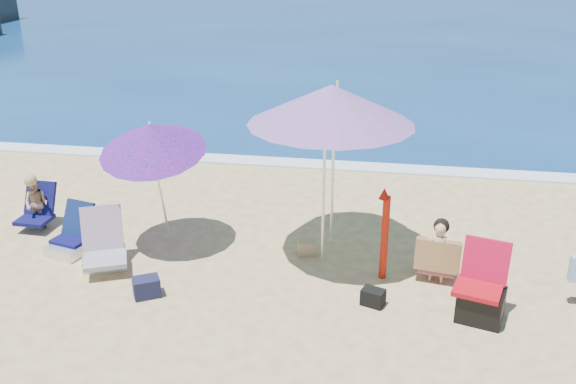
% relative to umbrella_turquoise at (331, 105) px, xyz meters
% --- Properties ---
extents(ground, '(120.00, 120.00, 0.00)m').
position_rel_umbrella_turquoise_xyz_m(ground, '(-0.19, -1.37, -2.18)').
color(ground, '#D8BC84').
rests_on(ground, ground).
extents(foam, '(120.00, 0.50, 0.04)m').
position_rel_umbrella_turquoise_xyz_m(foam, '(-0.19, 3.73, -2.16)').
color(foam, white).
rests_on(foam, ground).
extents(umbrella_turquoise, '(2.54, 2.54, 2.47)m').
position_rel_umbrella_turquoise_xyz_m(umbrella_turquoise, '(0.00, 0.00, 0.00)').
color(umbrella_turquoise, white).
rests_on(umbrella_turquoise, ground).
extents(umbrella_striped, '(1.90, 1.90, 2.29)m').
position_rel_umbrella_turquoise_xyz_m(umbrella_striped, '(-0.01, 0.44, -0.18)').
color(umbrella_striped, white).
rests_on(umbrella_striped, ground).
extents(umbrella_blue, '(1.47, 1.53, 1.99)m').
position_rel_umbrella_turquoise_xyz_m(umbrella_blue, '(-2.41, -0.07, -0.54)').
color(umbrella_blue, white).
rests_on(umbrella_blue, ground).
extents(furled_umbrella, '(0.17, 0.15, 1.27)m').
position_rel_umbrella_turquoise_xyz_m(furled_umbrella, '(0.76, -0.43, -1.48)').
color(furled_umbrella, '#B71D0D').
rests_on(furled_umbrella, ground).
extents(chair_navy, '(0.61, 0.76, 0.67)m').
position_rel_umbrella_turquoise_xyz_m(chair_navy, '(-3.59, -0.41, -2.00)').
color(chair_navy, '#0C0C45').
rests_on(chair_navy, ground).
extents(chair_rainbow, '(0.83, 0.93, 0.77)m').
position_rel_umbrella_turquoise_xyz_m(chair_rainbow, '(-2.95, -0.72, -1.97)').
color(chair_rainbow, '#DF564F').
rests_on(chair_rainbow, ground).
extents(camp_chair_left, '(0.68, 0.66, 0.92)m').
position_rel_umbrella_turquoise_xyz_m(camp_chair_left, '(1.91, -1.18, -1.90)').
color(camp_chair_left, '#AB0C16').
rests_on(camp_chair_left, ground).
extents(person_center, '(0.59, 0.49, 0.83)m').
position_rel_umbrella_turquoise_xyz_m(person_center, '(1.45, -0.40, -1.77)').
color(person_center, tan).
rests_on(person_center, ground).
extents(person_left, '(0.49, 0.61, 0.87)m').
position_rel_umbrella_turquoise_xyz_m(person_left, '(-4.46, 0.25, -1.78)').
color(person_left, tan).
rests_on(person_left, ground).
extents(bag_navy_a, '(0.39, 0.36, 0.25)m').
position_rel_umbrella_turquoise_xyz_m(bag_navy_a, '(-2.10, -1.37, -2.05)').
color(bag_navy_a, '#181A34').
rests_on(bag_navy_a, ground).
extents(bag_tan, '(0.28, 0.23, 0.21)m').
position_rel_umbrella_turquoise_xyz_m(bag_tan, '(-0.29, 0.03, -2.07)').
color(bag_tan, tan).
rests_on(bag_tan, ground).
extents(bag_black_b, '(0.32, 0.27, 0.21)m').
position_rel_umbrella_turquoise_xyz_m(bag_black_b, '(0.68, -1.11, -2.07)').
color(bag_black_b, black).
rests_on(bag_black_b, ground).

